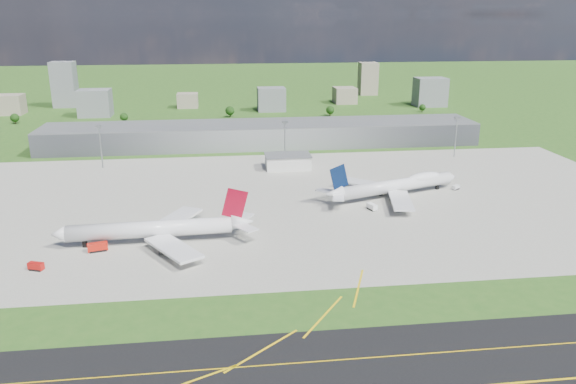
{
  "coord_description": "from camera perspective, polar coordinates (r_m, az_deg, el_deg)",
  "views": [
    {
      "loc": [
        -29.33,
        -221.13,
        87.87
      ],
      "look_at": [
        0.98,
        25.6,
        9.0
      ],
      "focal_mm": 35.0,
      "sensor_mm": 36.0,
      "label": 1
    }
  ],
  "objects": [
    {
      "name": "van_white_near",
      "position": [
        266.54,
        8.53,
        -1.52
      ],
      "size": [
        4.3,
        6.26,
        2.88
      ],
      "rotation": [
        0.0,
        0.0,
        1.91
      ],
      "color": "white",
      "rests_on": "ground"
    },
    {
      "name": "tree_far_e",
      "position": [
        546.77,
        13.49,
        8.36
      ],
      "size": [
        6.3,
        6.3,
        7.7
      ],
      "color": "#382314",
      "rests_on": "ground"
    },
    {
      "name": "mast_west",
      "position": [
        350.57,
        -18.56,
        5.14
      ],
      "size": [
        3.5,
        2.0,
        25.9
      ],
      "color": "gray",
      "rests_on": "ground"
    },
    {
      "name": "bldg_tall_w",
      "position": [
        603.95,
        -21.76,
        10.12
      ],
      "size": [
        22.0,
        20.0,
        44.0
      ],
      "primitive_type": "cube",
      "color": "slate",
      "rests_on": "ground"
    },
    {
      "name": "ops_building",
      "position": [
        334.22,
        -0.02,
        3.07
      ],
      "size": [
        26.0,
        16.0,
        8.0
      ],
      "primitive_type": "cube",
      "color": "silver",
      "rests_on": "ground"
    },
    {
      "name": "ground",
      "position": [
        382.52,
        -2.43,
        4.31
      ],
      "size": [
        1400.0,
        1400.0,
        0.0
      ],
      "primitive_type": "plane",
      "color": "#2C5B1C",
      "rests_on": "ground"
    },
    {
      "name": "mast_east",
      "position": [
        374.44,
        16.74,
        6.06
      ],
      "size": [
        3.5,
        2.0,
        25.9
      ],
      "color": "gray",
      "rests_on": "ground"
    },
    {
      "name": "fire_truck",
      "position": [
        230.57,
        -18.77,
        -5.34
      ],
      "size": [
        8.0,
        4.59,
        3.37
      ],
      "rotation": [
        0.0,
        0.0,
        0.25
      ],
      "color": "red",
      "rests_on": "ground"
    },
    {
      "name": "tree_c",
      "position": [
        507.88,
        -5.92,
        8.22
      ],
      "size": [
        8.1,
        8.1,
        9.9
      ],
      "color": "#382314",
      "rests_on": "ground"
    },
    {
      "name": "bldg_e",
      "position": [
        584.89,
        14.24,
        9.82
      ],
      "size": [
        30.0,
        22.0,
        28.0
      ],
      "primitive_type": "cube",
      "color": "slate",
      "rests_on": "ground"
    },
    {
      "name": "bldg_ce",
      "position": [
        591.01,
        5.79,
        9.75
      ],
      "size": [
        22.0,
        24.0,
        16.0
      ],
      "primitive_type": "cube",
      "color": "gray",
      "rests_on": "ground"
    },
    {
      "name": "airliner_red_twin",
      "position": [
        230.6,
        -13.05,
        -3.73
      ],
      "size": [
        79.17,
        61.72,
        21.74
      ],
      "rotation": [
        0.0,
        0.0,
        3.18
      ],
      "color": "white",
      "rests_on": "ground"
    },
    {
      "name": "bldg_c",
      "position": [
        538.93,
        -1.7,
        9.39
      ],
      "size": [
        26.0,
        20.0,
        22.0
      ],
      "primitive_type": "cube",
      "color": "slate",
      "rests_on": "ground"
    },
    {
      "name": "tree_far_w",
      "position": [
        526.47,
        -26.01,
        6.8
      ],
      "size": [
        7.2,
        7.2,
        8.8
      ],
      "color": "#382314",
      "rests_on": "ground"
    },
    {
      "name": "bldg_cw",
      "position": [
        567.76,
        -10.16,
        9.14
      ],
      "size": [
        20.0,
        18.0,
        14.0
      ],
      "primitive_type": "cube",
      "color": "gray",
      "rests_on": "ground"
    },
    {
      "name": "airliner_blue_quad",
      "position": [
        287.35,
        11.01,
        0.66
      ],
      "size": [
        76.61,
        58.62,
        20.63
      ],
      "rotation": [
        0.0,
        0.0,
        0.33
      ],
      "color": "white",
      "rests_on": "ground"
    },
    {
      "name": "terminal",
      "position": [
        395.49,
        -2.62,
        5.86
      ],
      "size": [
        300.0,
        42.0,
        15.0
      ],
      "primitive_type": "cube",
      "color": "gray",
      "rests_on": "ground"
    },
    {
      "name": "bldg_far_w",
      "position": [
        579.13,
        -26.42,
        7.96
      ],
      "size": [
        24.0,
        20.0,
        18.0
      ],
      "primitive_type": "cube",
      "color": "gray",
      "rests_on": "ground"
    },
    {
      "name": "tree_e",
      "position": [
        512.63,
        4.31,
        8.31
      ],
      "size": [
        7.65,
        7.65,
        9.35
      ],
      "color": "#382314",
      "rests_on": "ground"
    },
    {
      "name": "apron",
      "position": [
        278.3,
        1.48,
        -0.8
      ],
      "size": [
        360.0,
        190.0,
        0.08
      ],
      "primitive_type": "cube",
      "color": "gray",
      "rests_on": "ground"
    },
    {
      "name": "mast_center",
      "position": [
        345.62,
        -0.33,
        5.89
      ],
      "size": [
        3.5,
        2.0,
        25.9
      ],
      "color": "gray",
      "rests_on": "ground"
    },
    {
      "name": "bldg_tall_e",
      "position": [
        657.17,
        8.13,
        11.33
      ],
      "size": [
        20.0,
        18.0,
        36.0
      ],
      "primitive_type": "cube",
      "color": "gray",
      "rests_on": "ground"
    },
    {
      "name": "bldg_w",
      "position": [
        538.13,
        -19.02,
        8.55
      ],
      "size": [
        28.0,
        22.0,
        24.0
      ],
      "primitive_type": "cube",
      "color": "slate",
      "rests_on": "ground"
    },
    {
      "name": "tree_w",
      "position": [
        499.72,
        -16.33,
        7.34
      ],
      "size": [
        6.75,
        6.75,
        8.25
      ],
      "color": "#382314",
      "rests_on": "ground"
    },
    {
      "name": "crash_tender",
      "position": [
        222.32,
        -24.23,
        -6.92
      ],
      "size": [
        6.0,
        4.2,
        2.92
      ],
      "rotation": [
        0.0,
        0.0,
        -0.36
      ],
      "color": "#B7100D",
      "rests_on": "ground"
    },
    {
      "name": "tug_yellow",
      "position": [
        240.14,
        -7.72,
        -3.77
      ],
      "size": [
        4.58,
        4.17,
        1.95
      ],
      "rotation": [
        0.0,
        0.0,
        0.61
      ],
      "color": "#C96D0B",
      "rests_on": "ground"
    },
    {
      "name": "van_white_far",
      "position": [
        307.09,
        16.69,
        0.45
      ],
      "size": [
        4.88,
        4.27,
        2.34
      ],
      "rotation": [
        0.0,
        0.0,
        0.61
      ],
      "color": "silver",
      "rests_on": "ground"
    }
  ]
}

